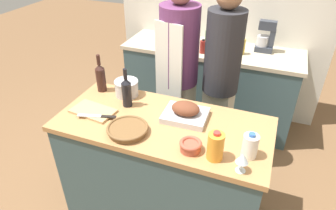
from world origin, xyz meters
name	(u,v)px	position (x,y,z in m)	size (l,w,h in m)	color
ground_plane	(164,206)	(0.00, 0.00, 0.00)	(12.00, 12.00, 0.00)	brown
kitchen_island	(163,168)	(0.00, 0.00, 0.45)	(1.52, 0.70, 0.90)	#3D565B
back_counter	(209,85)	(0.00, 1.43, 0.46)	(1.92, 0.60, 0.92)	#3D565B
back_wall	(222,7)	(0.00, 1.78, 1.27)	(2.42, 0.10, 2.55)	silver
roasting_pan	(185,112)	(0.13, 0.11, 0.95)	(0.32, 0.27, 0.13)	#BCBCC1
wicker_basket	(128,129)	(-0.17, -0.19, 0.93)	(0.28, 0.28, 0.05)	brown
cutting_board	(93,111)	(-0.53, -0.07, 0.91)	(0.34, 0.22, 0.02)	tan
stock_pot	(127,88)	(-0.41, 0.25, 0.97)	(0.19, 0.19, 0.15)	#B7B7BC
mixing_bowl	(191,146)	(0.27, -0.21, 0.94)	(0.14, 0.14, 0.07)	#A84C38
juice_jug	(215,146)	(0.43, -0.23, 0.99)	(0.10, 0.10, 0.19)	orange
milk_jug	(250,146)	(0.62, -0.13, 0.98)	(0.09, 0.09, 0.17)	white
wine_bottle_green	(127,92)	(-0.33, 0.11, 1.02)	(0.07, 0.07, 0.31)	black
wine_bottle_dark	(101,77)	(-0.64, 0.24, 1.03)	(0.08, 0.08, 0.32)	#381E19
wine_glass_left	(242,159)	(0.59, -0.28, 0.99)	(0.07, 0.07, 0.13)	silver
knife_chef	(98,116)	(-0.45, -0.13, 0.92)	(0.28, 0.10, 0.01)	#B7B7BC
stand_mixer	(266,39)	(0.52, 1.54, 1.05)	(0.18, 0.14, 0.32)	#333842
condiment_bottle_tall	(242,47)	(0.32, 1.37, 1.00)	(0.07, 0.07, 0.18)	#B28E2D
condiment_bottle_short	(208,37)	(-0.08, 1.56, 0.99)	(0.07, 0.07, 0.16)	#234C28
condiment_bottle_extra	(203,47)	(-0.06, 1.26, 0.99)	(0.07, 0.07, 0.15)	maroon
person_cook_aproned	(179,69)	(-0.14, 0.73, 0.96)	(0.34, 0.37, 1.73)	beige
person_cook_guest	(221,76)	(0.25, 0.72, 0.97)	(0.31, 0.31, 1.73)	beige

